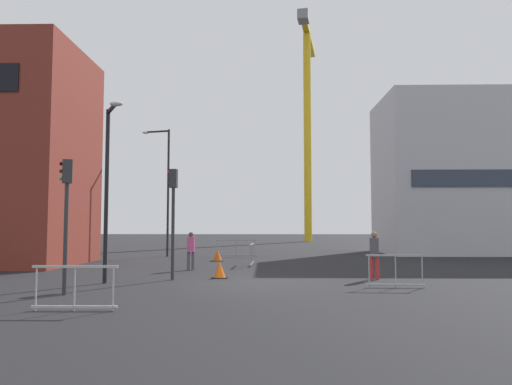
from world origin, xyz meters
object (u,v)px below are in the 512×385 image
at_px(pedestrian_walking, 374,251).
at_px(construction_crane, 307,105).
at_px(traffic_light_island, 66,203).
at_px(traffic_cone_on_verge, 217,255).
at_px(traffic_light_verge, 173,205).
at_px(traffic_cone_striped, 220,270).
at_px(pedestrian_waiting, 191,248).
at_px(streetlamp_tall, 165,182).
at_px(streetlamp_short, 108,178).

bearing_deg(pedestrian_walking, construction_crane, 88.57).
bearing_deg(traffic_light_island, traffic_cone_on_verge, 75.94).
bearing_deg(traffic_light_verge, traffic_cone_striped, 21.53).
distance_m(construction_crane, traffic_light_island, 45.54).
xyz_separation_m(pedestrian_waiting, traffic_cone_striped, (1.61, -3.07, -0.70)).
relative_size(streetlamp_tall, pedestrian_walking, 4.60).
relative_size(traffic_light_verge, traffic_cone_on_verge, 6.03).
xyz_separation_m(streetlamp_tall, pedestrian_walking, (10.57, -12.17, -3.74)).
height_order(traffic_light_island, traffic_light_verge, traffic_light_verge).
xyz_separation_m(traffic_light_island, pedestrian_walking, (9.97, 4.09, -1.63)).
distance_m(pedestrian_walking, traffic_cone_on_verge, 10.99).
height_order(streetlamp_short, pedestrian_walking, streetlamp_short).
height_order(construction_crane, pedestrian_walking, construction_crane).
distance_m(traffic_light_island, pedestrian_walking, 10.90).
relative_size(traffic_light_verge, traffic_cone_striped, 6.61).
relative_size(construction_crane, streetlamp_short, 4.24).
height_order(traffic_cone_striped, traffic_cone_on_verge, traffic_cone_on_verge).
xyz_separation_m(streetlamp_short, pedestrian_walking, (9.61, 1.57, -2.65)).
bearing_deg(streetlamp_short, pedestrian_waiting, 66.62).
distance_m(streetlamp_short, traffic_light_verge, 2.57).
bearing_deg(construction_crane, streetlamp_tall, -114.06).
bearing_deg(traffic_cone_on_verge, traffic_light_island, -104.06).
relative_size(pedestrian_walking, traffic_cone_on_verge, 2.60).
distance_m(pedestrian_walking, pedestrian_waiting, 8.20).
xyz_separation_m(streetlamp_tall, traffic_light_island, (0.60, -16.26, -2.11)).
distance_m(streetlamp_short, traffic_cone_striped, 5.41).
bearing_deg(traffic_cone_striped, construction_crane, 79.76).
xyz_separation_m(streetlamp_tall, traffic_cone_on_verge, (3.77, -3.56, -4.46)).
distance_m(construction_crane, traffic_cone_on_verge, 34.33).
bearing_deg(streetlamp_tall, pedestrian_walking, -49.03).
xyz_separation_m(traffic_light_verge, traffic_cone_striped, (1.70, 0.67, -2.47)).
bearing_deg(pedestrian_waiting, traffic_cone_on_verge, 82.72).
relative_size(traffic_light_island, traffic_cone_on_verge, 5.81).
bearing_deg(traffic_light_verge, pedestrian_walking, 2.61).
xyz_separation_m(pedestrian_walking, traffic_cone_striped, (-5.85, 0.33, -0.75)).
relative_size(traffic_cone_striped, traffic_cone_on_verge, 0.91).
bearing_deg(traffic_light_island, streetlamp_short, 81.76).
bearing_deg(traffic_light_verge, streetlamp_tall, 103.56).
relative_size(streetlamp_short, traffic_light_verge, 1.49).
relative_size(pedestrian_waiting, traffic_cone_striped, 2.73).
height_order(streetlamp_short, traffic_light_island, streetlamp_short).
bearing_deg(streetlamp_tall, traffic_cone_on_verge, -43.36).
xyz_separation_m(construction_crane, traffic_light_island, (-10.92, -42.04, -13.69)).
distance_m(streetlamp_short, pedestrian_waiting, 6.05).
xyz_separation_m(streetlamp_short, traffic_cone_on_verge, (2.81, 10.17, -3.37)).
bearing_deg(traffic_light_island, traffic_cone_striped, 46.98).
relative_size(traffic_light_verge, pedestrian_walking, 2.32).
distance_m(traffic_light_verge, traffic_cone_striped, 3.07).
height_order(streetlamp_short, pedestrian_waiting, streetlamp_short).
distance_m(pedestrian_waiting, traffic_cone_striped, 3.54).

